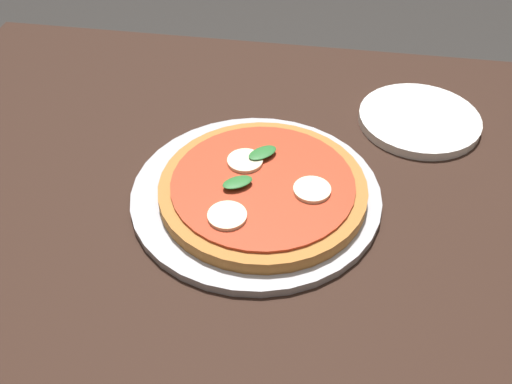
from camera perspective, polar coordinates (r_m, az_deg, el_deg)
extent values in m
cube|color=black|center=(0.76, 3.29, -2.29)|extent=(1.22, 0.84, 0.04)
cube|color=black|center=(1.38, -17.87, -0.55)|extent=(0.07, 0.07, 0.70)
cylinder|color=#B2B2B7|center=(0.75, 0.00, -0.22)|extent=(0.33, 0.33, 0.01)
cylinder|color=#B27033|center=(0.73, 0.70, 0.37)|extent=(0.27, 0.27, 0.02)
cylinder|color=#B7381E|center=(0.73, 0.71, 1.01)|extent=(0.24, 0.24, 0.00)
cylinder|color=beige|center=(0.71, 5.61, 0.24)|extent=(0.05, 0.05, 0.00)
cylinder|color=beige|center=(0.75, -1.10, 3.13)|extent=(0.05, 0.05, 0.00)
cylinder|color=beige|center=(0.68, -2.89, -2.37)|extent=(0.05, 0.05, 0.00)
ellipsoid|color=#286B2D|center=(0.71, -1.86, 0.99)|extent=(0.04, 0.04, 0.00)
ellipsoid|color=#286B2D|center=(0.76, 0.65, 3.95)|extent=(0.05, 0.05, 0.00)
cylinder|color=white|center=(0.91, 15.97, 6.96)|extent=(0.18, 0.18, 0.01)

